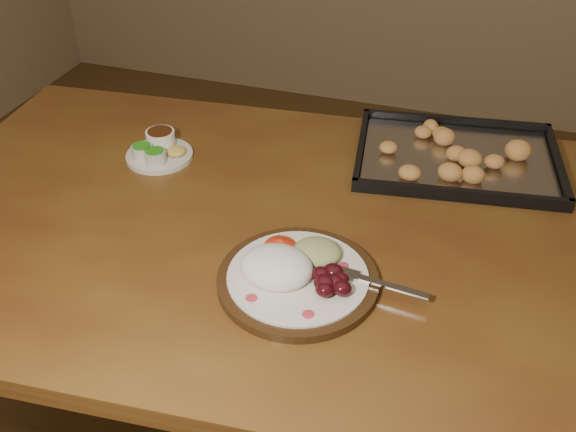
% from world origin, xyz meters
% --- Properties ---
extents(dining_table, '(1.57, 1.03, 0.75)m').
position_xyz_m(dining_table, '(-0.10, -0.03, 0.65)').
color(dining_table, brown).
rests_on(dining_table, ground).
extents(dinner_plate, '(0.35, 0.27, 0.06)m').
position_xyz_m(dinner_plate, '(-0.03, -0.18, 0.77)').
color(dinner_plate, '#311E0D').
rests_on(dinner_plate, dining_table).
extents(condiment_saucer, '(0.14, 0.14, 0.05)m').
position_xyz_m(condiment_saucer, '(-0.44, 0.12, 0.77)').
color(condiment_saucer, silver).
rests_on(condiment_saucer, dining_table).
extents(baking_tray, '(0.47, 0.37, 0.04)m').
position_xyz_m(baking_tray, '(0.18, 0.30, 0.76)').
color(baking_tray, black).
rests_on(baking_tray, dining_table).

